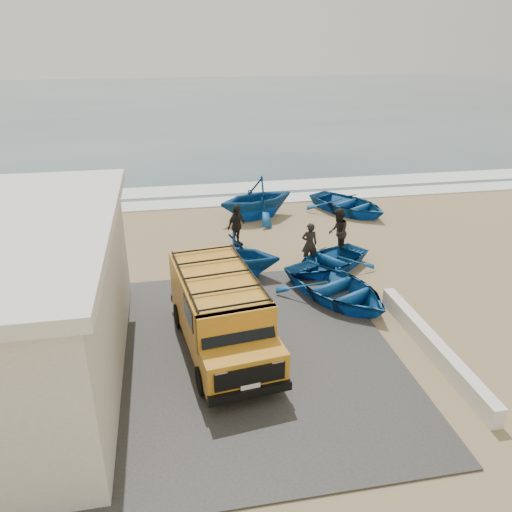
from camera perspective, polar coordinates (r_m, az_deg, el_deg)
ground at (r=16.05m, az=-1.85°, el=-6.98°), size 160.00×160.00×0.00m
slab at (r=14.24m, az=-8.72°, el=-11.65°), size 12.00×10.00×0.05m
ocean at (r=70.14m, az=-9.26°, el=16.89°), size 180.00×88.00×0.01m
surf_line at (r=26.98m, az=-5.81°, el=6.08°), size 180.00×1.60×0.06m
surf_wash at (r=29.37m, az=-6.26°, el=7.53°), size 180.00×2.20×0.04m
parapet at (r=15.02m, az=19.54°, el=-9.67°), size 0.35×6.00×0.55m
van at (r=14.03m, az=-4.08°, el=-6.24°), size 2.71×5.46×2.25m
boat_near_left at (r=17.05m, az=9.17°, el=-3.63°), size 4.57×5.14×0.88m
boat_near_right at (r=19.18m, az=8.32°, el=-0.56°), size 4.43×4.11×0.75m
boat_mid_left at (r=18.41m, az=-2.13°, el=0.19°), size 4.00×3.78×1.67m
boat_far_left at (r=24.32m, az=0.07°, el=6.68°), size 4.85×4.53×2.06m
boat_far_right at (r=25.68m, az=10.49°, el=5.85°), size 4.84×5.27×0.89m
fisherman_front at (r=19.41m, az=6.12°, el=1.40°), size 0.64×0.44×1.70m
fisherman_middle at (r=20.38m, az=9.35°, el=2.69°), size 1.01×1.14×1.94m
fisherman_back at (r=21.03m, az=-2.26°, el=3.49°), size 1.08×1.04×1.81m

